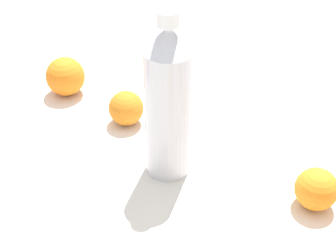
{
  "coord_description": "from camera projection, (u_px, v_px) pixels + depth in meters",
  "views": [
    {
      "loc": [
        -0.57,
        0.13,
        0.51
      ],
      "look_at": [
        0.02,
        0.01,
        0.08
      ],
      "focal_mm": 54.19,
      "sensor_mm": 36.0,
      "label": 1
    }
  ],
  "objects": [
    {
      "name": "orange_0",
      "position": [
        316.0,
        189.0,
        0.7
      ],
      "size": [
        0.06,
        0.06,
        0.06
      ],
      "primitive_type": "sphere",
      "color": "orange",
      "rests_on": "ground_plane"
    },
    {
      "name": "orange_2",
      "position": [
        65.0,
        76.0,
        0.95
      ],
      "size": [
        0.07,
        0.07,
        0.07
      ],
      "primitive_type": "sphere",
      "color": "orange",
      "rests_on": "ground_plane"
    },
    {
      "name": "ground_plane",
      "position": [
        177.0,
        175.0,
        0.78
      ],
      "size": [
        2.4,
        2.4,
        0.0
      ],
      "primitive_type": "plane",
      "color": "silver"
    },
    {
      "name": "water_bottle",
      "position": [
        168.0,
        102.0,
        0.72
      ],
      "size": [
        0.07,
        0.07,
        0.26
      ],
      "rotation": [
        0.0,
        0.0,
        6.11
      ],
      "color": "silver",
      "rests_on": "ground_plane"
    },
    {
      "name": "orange_4",
      "position": [
        126.0,
        108.0,
        0.87
      ],
      "size": [
        0.06,
        0.06,
        0.06
      ],
      "primitive_type": "sphere",
      "color": "orange",
      "rests_on": "ground_plane"
    }
  ]
}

